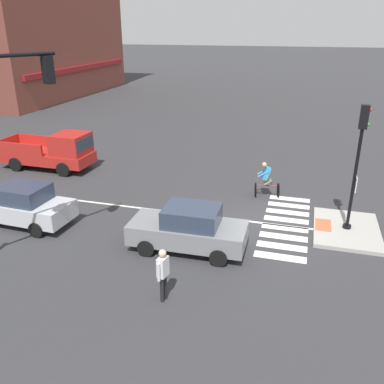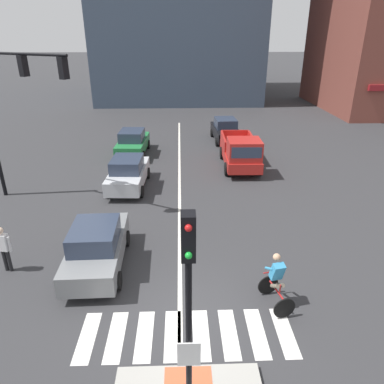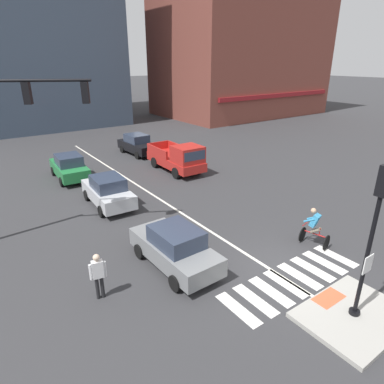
# 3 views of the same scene
# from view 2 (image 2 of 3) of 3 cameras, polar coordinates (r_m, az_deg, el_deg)

# --- Properties ---
(ground_plane) EXTENTS (300.00, 300.00, 0.00)m
(ground_plane) POSITION_cam_2_polar(r_m,az_deg,el_deg) (10.88, -0.90, -19.14)
(ground_plane) COLOR #333335
(tactile_pad_front) EXTENTS (1.10, 0.60, 0.01)m
(tactile_pad_front) POSITION_cam_2_polar(r_m,az_deg,el_deg) (9.31, -0.62, -27.46)
(tactile_pad_front) COLOR #DB5B38
(tactile_pad_front) RESTS_ON traffic_island
(signal_pole) EXTENTS (0.44, 0.38, 4.74)m
(signal_pole) POSITION_cam_2_polar(r_m,az_deg,el_deg) (6.62, -0.54, -18.07)
(signal_pole) COLOR black
(signal_pole) RESTS_ON traffic_island
(crosswalk_stripe_a) EXTENTS (0.44, 1.80, 0.01)m
(crosswalk_stripe_a) POSITION_cam_2_polar(r_m,az_deg,el_deg) (10.69, -16.30, -21.30)
(crosswalk_stripe_a) COLOR silver
(crosswalk_stripe_a) RESTS_ON ground
(crosswalk_stripe_b) EXTENTS (0.44, 1.80, 0.01)m
(crosswalk_stripe_b) POSITION_cam_2_polar(r_m,az_deg,el_deg) (10.53, -12.00, -21.56)
(crosswalk_stripe_b) COLOR silver
(crosswalk_stripe_b) RESTS_ON ground
(crosswalk_stripe_c) EXTENTS (0.44, 1.80, 0.01)m
(crosswalk_stripe_c) POSITION_cam_2_polar(r_m,az_deg,el_deg) (10.43, -7.57, -21.72)
(crosswalk_stripe_c) COLOR silver
(crosswalk_stripe_c) RESTS_ON ground
(crosswalk_stripe_d) EXTENTS (0.44, 1.80, 0.01)m
(crosswalk_stripe_d) POSITION_cam_2_polar(r_m,az_deg,el_deg) (10.38, -3.07, -21.77)
(crosswalk_stripe_d) COLOR silver
(crosswalk_stripe_d) RESTS_ON ground
(crosswalk_stripe_e) EXTENTS (0.44, 1.80, 0.01)m
(crosswalk_stripe_e) POSITION_cam_2_polar(r_m,az_deg,el_deg) (10.39, 1.44, -21.69)
(crosswalk_stripe_e) COLOR silver
(crosswalk_stripe_e) RESTS_ON ground
(crosswalk_stripe_f) EXTENTS (0.44, 1.80, 0.01)m
(crosswalk_stripe_f) POSITION_cam_2_polar(r_m,az_deg,el_deg) (10.45, 5.91, -21.49)
(crosswalk_stripe_f) COLOR silver
(crosswalk_stripe_f) RESTS_ON ground
(crosswalk_stripe_g) EXTENTS (0.44, 1.80, 0.01)m
(crosswalk_stripe_g) POSITION_cam_2_polar(r_m,az_deg,el_deg) (10.57, 10.29, -21.18)
(crosswalk_stripe_g) COLOR silver
(crosswalk_stripe_g) RESTS_ON ground
(crosswalk_stripe_h) EXTENTS (0.44, 1.80, 0.01)m
(crosswalk_stripe_h) POSITION_cam_2_polar(r_m,az_deg,el_deg) (10.74, 14.53, -20.77)
(crosswalk_stripe_h) COLOR silver
(crosswalk_stripe_h) RESTS_ON ground
(lane_centre_line) EXTENTS (0.14, 28.00, 0.01)m
(lane_centre_line) POSITION_cam_2_polar(r_m,az_deg,el_deg) (19.41, -2.01, 1.52)
(lane_centre_line) COLOR silver
(lane_centre_line) RESTS_ON ground
(traffic_light_mast) EXTENTS (4.79, 2.64, 6.92)m
(traffic_light_mast) POSITION_cam_2_polar(r_m,az_deg,el_deg) (17.69, -27.19, 12.94)
(traffic_light_mast) COLOR black
(traffic_light_mast) RESTS_ON ground
(car_black_eastbound_distant) EXTENTS (2.02, 4.19, 1.64)m
(car_black_eastbound_distant) POSITION_cam_2_polar(r_m,az_deg,el_deg) (27.07, 5.36, 9.79)
(car_black_eastbound_distant) COLOR black
(car_black_eastbound_distant) RESTS_ON ground
(car_green_westbound_distant) EXTENTS (2.00, 4.18, 1.64)m
(car_green_westbound_distant) POSITION_cam_2_polar(r_m,az_deg,el_deg) (24.12, -9.43, 7.79)
(car_green_westbound_distant) COLOR #237A3D
(car_green_westbound_distant) RESTS_ON ground
(car_grey_westbound_near) EXTENTS (1.93, 4.14, 1.64)m
(car_grey_westbound_near) POSITION_cam_2_polar(r_m,az_deg,el_deg) (12.69, -14.92, -8.38)
(car_grey_westbound_near) COLOR slate
(car_grey_westbound_near) RESTS_ON ground
(car_silver_westbound_far) EXTENTS (1.99, 4.17, 1.64)m
(car_silver_westbound_far) POSITION_cam_2_polar(r_m,az_deg,el_deg) (18.80, -10.15, 3.03)
(car_silver_westbound_far) COLOR silver
(car_silver_westbound_far) RESTS_ON ground
(pickup_truck_red_eastbound_far) EXTENTS (2.13, 5.13, 2.08)m
(pickup_truck_red_eastbound_far) POSITION_cam_2_polar(r_m,az_deg,el_deg) (21.32, 7.78, 6.20)
(pickup_truck_red_eastbound_far) COLOR red
(pickup_truck_red_eastbound_far) RESTS_ON ground
(cyclist) EXTENTS (0.88, 1.21, 1.68)m
(cyclist) POSITION_cam_2_polar(r_m,az_deg,el_deg) (10.98, 13.32, -13.46)
(cyclist) COLOR black
(cyclist) RESTS_ON ground
(pedestrian_at_curb_left) EXTENTS (0.54, 0.28, 1.67)m
(pedestrian_at_curb_left) POSITION_cam_2_polar(r_m,az_deg,el_deg) (13.51, -27.81, -7.59)
(pedestrian_at_curb_left) COLOR black
(pedestrian_at_curb_left) RESTS_ON ground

